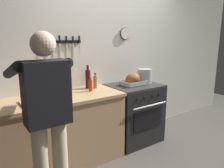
# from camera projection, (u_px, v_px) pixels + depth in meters

# --- Properties ---
(wall_back) EXTENTS (6.00, 0.13, 2.60)m
(wall_back) POSITION_uv_depth(u_px,v_px,m) (109.00, 57.00, 3.34)
(wall_back) COLOR white
(wall_back) RESTS_ON ground
(counter_block) EXTENTS (2.03, 0.65, 0.90)m
(counter_block) POSITION_uv_depth(u_px,v_px,m) (42.00, 136.00, 2.56)
(counter_block) COLOR tan
(counter_block) RESTS_ON ground
(stove) EXTENTS (0.76, 0.67, 0.90)m
(stove) POSITION_uv_depth(u_px,v_px,m) (134.00, 113.00, 3.35)
(stove) COLOR black
(stove) RESTS_ON ground
(person_cook) EXTENTS (0.51, 0.63, 1.66)m
(person_cook) POSITION_uv_depth(u_px,v_px,m) (47.00, 113.00, 1.91)
(person_cook) COLOR #C6B793
(person_cook) RESTS_ON ground
(roasting_pan) EXTENTS (0.35, 0.26, 0.18)m
(roasting_pan) POSITION_uv_depth(u_px,v_px,m) (133.00, 80.00, 3.21)
(roasting_pan) COLOR #B7B7BC
(roasting_pan) RESTS_ON stove
(stock_pot) EXTENTS (0.23, 0.23, 0.22)m
(stock_pot) POSITION_uv_depth(u_px,v_px,m) (145.00, 76.00, 3.36)
(stock_pot) COLOR #B7B7BC
(stock_pot) RESTS_ON stove
(cutting_board) EXTENTS (0.36, 0.24, 0.02)m
(cutting_board) POSITION_uv_depth(u_px,v_px,m) (38.00, 101.00, 2.39)
(cutting_board) COLOR tan
(cutting_board) RESTS_ON counter_block
(bottle_hot_sauce) EXTENTS (0.05, 0.05, 0.20)m
(bottle_hot_sauce) POSITION_uv_depth(u_px,v_px,m) (91.00, 85.00, 2.86)
(bottle_hot_sauce) COLOR red
(bottle_hot_sauce) RESTS_ON counter_block
(bottle_vinegar) EXTENTS (0.06, 0.06, 0.22)m
(bottle_vinegar) POSITION_uv_depth(u_px,v_px,m) (95.00, 82.00, 3.03)
(bottle_vinegar) COLOR #997F4C
(bottle_vinegar) RESTS_ON counter_block
(bottle_soy_sauce) EXTENTS (0.06, 0.06, 0.22)m
(bottle_soy_sauce) POSITION_uv_depth(u_px,v_px,m) (67.00, 84.00, 2.89)
(bottle_soy_sauce) COLOR black
(bottle_soy_sauce) RESTS_ON counter_block
(bottle_wine_red) EXTENTS (0.07, 0.07, 0.33)m
(bottle_wine_red) POSITION_uv_depth(u_px,v_px,m) (88.00, 78.00, 3.02)
(bottle_wine_red) COLOR #47141E
(bottle_wine_red) RESTS_ON counter_block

